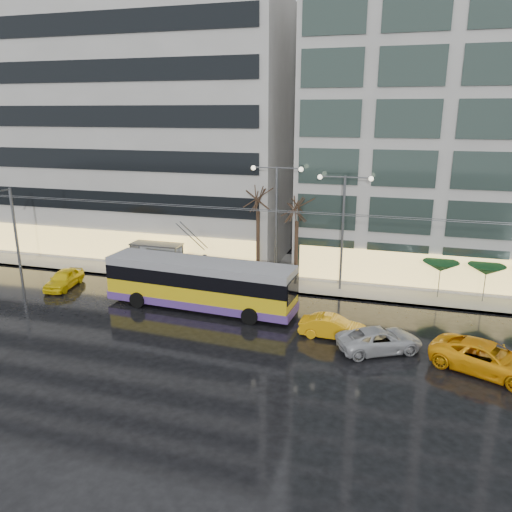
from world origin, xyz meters
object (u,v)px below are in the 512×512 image
at_px(trolleybus, 200,285).
at_px(street_lamp_near, 276,209).
at_px(bus_shelter, 154,251).
at_px(taxi_a, 64,279).

bearing_deg(trolleybus, street_lamp_near, 58.63).
distance_m(bus_shelter, street_lamp_near, 11.14).
relative_size(street_lamp_near, taxi_a, 2.20).
relative_size(bus_shelter, taxi_a, 1.02).
bearing_deg(bus_shelter, taxi_a, -134.61).
distance_m(trolleybus, bus_shelter, 8.98).
distance_m(trolleybus, street_lamp_near, 8.45).
bearing_deg(street_lamp_near, taxi_a, -161.30).
relative_size(trolleybus, street_lamp_near, 1.48).
bearing_deg(taxi_a, bus_shelter, 36.97).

